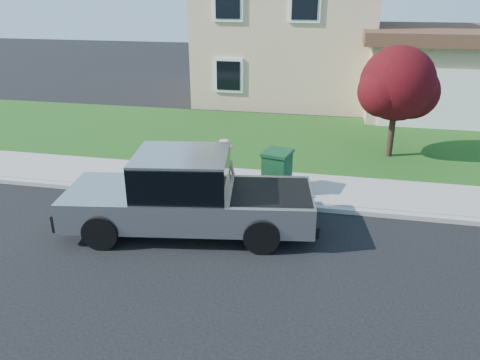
% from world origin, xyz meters
% --- Properties ---
extents(ground, '(80.00, 80.00, 0.00)m').
position_xyz_m(ground, '(0.00, 0.00, 0.00)').
color(ground, black).
rests_on(ground, ground).
extents(curb, '(40.00, 0.20, 0.12)m').
position_xyz_m(curb, '(1.00, 2.90, 0.06)').
color(curb, gray).
rests_on(curb, ground).
extents(sidewalk, '(40.00, 2.00, 0.15)m').
position_xyz_m(sidewalk, '(1.00, 4.00, 0.07)').
color(sidewalk, gray).
rests_on(sidewalk, ground).
extents(lawn, '(40.00, 7.00, 0.10)m').
position_xyz_m(lawn, '(1.00, 8.50, 0.05)').
color(lawn, '#144112').
rests_on(lawn, ground).
extents(house, '(14.00, 11.30, 6.85)m').
position_xyz_m(house, '(1.31, 16.38, 3.17)').
color(house, tan).
rests_on(house, ground).
extents(pickup_truck, '(5.86, 2.74, 1.85)m').
position_xyz_m(pickup_truck, '(-0.53, 1.25, 0.86)').
color(pickup_truck, black).
rests_on(pickup_truck, ground).
extents(woman, '(0.69, 0.55, 1.80)m').
position_xyz_m(woman, '(-0.00, 2.51, 0.85)').
color(woman, tan).
rests_on(woman, ground).
extents(ornamental_tree, '(2.55, 2.30, 3.50)m').
position_xyz_m(ornamental_tree, '(4.40, 7.28, 2.34)').
color(ornamental_tree, black).
rests_on(ornamental_tree, lawn).
extents(trash_bin, '(0.83, 0.91, 1.11)m').
position_xyz_m(trash_bin, '(1.17, 3.56, 0.71)').
color(trash_bin, '#0F3A1D').
rests_on(trash_bin, sidewalk).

